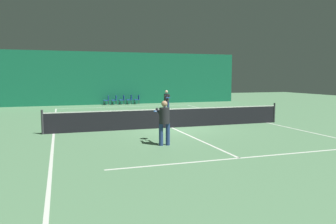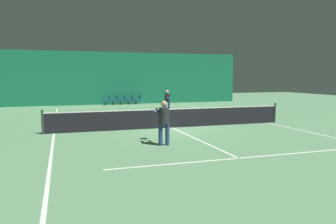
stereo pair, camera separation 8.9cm
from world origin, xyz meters
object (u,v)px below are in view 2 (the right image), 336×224
at_px(player_far, 167,100).
at_px(courtside_chair_3, 131,99).
at_px(player_near, 164,119).
at_px(tennis_net, 172,117).
at_px(courtside_chair_0, 108,99).
at_px(courtside_chair_1, 116,99).
at_px(courtside_chair_2, 123,99).
at_px(courtside_chair_4, 138,99).

distance_m(player_far, courtside_chair_3, 7.74).
bearing_deg(player_far, player_near, -6.89).
relative_size(tennis_net, courtside_chair_0, 14.29).
bearing_deg(courtside_chair_1, tennis_net, 2.11).
height_order(player_far, courtside_chair_2, player_far).
bearing_deg(player_far, tennis_net, -4.26).
bearing_deg(player_far, courtside_chair_4, -166.02).
bearing_deg(courtside_chair_0, player_far, 21.82).
bearing_deg(courtside_chair_4, courtside_chair_2, -90.00).
relative_size(courtside_chair_3, courtside_chair_4, 1.00).
bearing_deg(player_far, courtside_chair_3, -160.89).
bearing_deg(courtside_chair_4, player_near, -9.98).
distance_m(tennis_net, player_near, 4.17).
distance_m(player_near, courtside_chair_0, 17.98).
bearing_deg(player_far, courtside_chair_2, -155.88).
bearing_deg(courtside_chair_3, courtside_chair_0, -90.00).
bearing_deg(tennis_net, courtside_chair_4, 83.74).
height_order(courtside_chair_0, courtside_chair_1, same).
xyz_separation_m(courtside_chair_1, courtside_chair_4, (2.07, 0.00, 0.00)).
xyz_separation_m(tennis_net, courtside_chair_2, (0.17, 14.15, -0.03)).
relative_size(player_near, courtside_chair_1, 1.95).
xyz_separation_m(tennis_net, player_far, (1.86, 6.49, 0.40)).
distance_m(courtside_chair_0, courtside_chair_2, 1.38).
distance_m(player_near, player_far, 10.88).
xyz_separation_m(tennis_net, courtside_chair_4, (1.55, 14.15, -0.03)).
relative_size(player_far, courtside_chair_4, 1.87).
bearing_deg(courtside_chair_4, courtside_chair_1, -90.00).
xyz_separation_m(tennis_net, courtside_chair_0, (-1.21, 14.15, -0.03)).
relative_size(tennis_net, player_near, 7.32).
relative_size(player_near, courtside_chair_3, 1.95).
bearing_deg(courtside_chair_2, courtside_chair_1, -90.00).
distance_m(player_far, courtside_chair_0, 8.26).
relative_size(courtside_chair_1, courtside_chair_3, 1.00).
distance_m(courtside_chair_1, courtside_chair_4, 2.07).
bearing_deg(tennis_net, courtside_chair_3, 86.52).
relative_size(courtside_chair_2, courtside_chair_4, 1.00).
xyz_separation_m(player_near, courtside_chair_1, (1.09, 17.97, -0.47)).
xyz_separation_m(courtside_chair_2, courtside_chair_3, (0.69, 0.00, 0.00)).
relative_size(tennis_net, courtside_chair_1, 14.29).
bearing_deg(tennis_net, player_far, 74.04).
distance_m(courtside_chair_0, courtside_chair_3, 2.07).
xyz_separation_m(player_near, courtside_chair_4, (3.16, 17.97, -0.47)).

